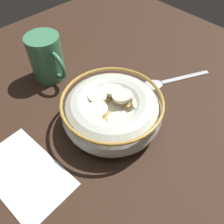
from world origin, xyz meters
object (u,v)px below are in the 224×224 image
Objects in this scene: spoon at (161,82)px; folded_napkin at (25,173)px; cereal_bowl at (112,111)px; coffee_mug at (47,58)px.

spoon is 0.96× the size of folded_napkin.
cereal_bowl is at bearing 83.01° from folded_napkin.
cereal_bowl is 1.12× the size of folded_napkin.
cereal_bowl is 1.77× the size of coffee_mug.
folded_napkin is at bearing -92.90° from spoon.
coffee_mug is at bearing 135.51° from folded_napkin.
spoon is at bearing 91.76° from cereal_bowl.
coffee_mug is at bearing -177.96° from cereal_bowl.
cereal_bowl is 19.14cm from coffee_mug.
spoon is 24.92cm from coffee_mug.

